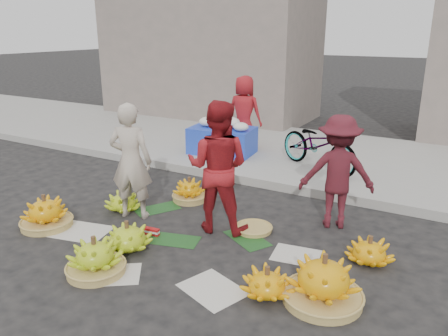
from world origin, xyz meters
The scene contains 23 objects.
ground centered at (0.00, 0.00, 0.00)m, with size 80.00×80.00×0.00m, color black.
curb centered at (0.00, 2.20, 0.07)m, with size 40.00×0.25×0.15m, color gray.
sidewalk centered at (0.00, 4.30, 0.06)m, with size 40.00×4.00×0.12m, color gray.
building_left centered at (-4.00, 7.20, 2.00)m, with size 6.00×3.00×4.00m, color gray.
newspaper_scatter centered at (0.00, -0.80, 0.00)m, with size 3.20×1.80×0.00m, color silver, non-canonical shape.
banana_leaves centered at (-0.10, 0.20, 0.00)m, with size 2.00×1.00×0.00m, color #164319, non-canonical shape.
banana_bunch_0 centered at (-1.84, -0.71, 0.20)m, with size 0.74×0.74×0.46m.
banana_bunch_1 centered at (-0.44, -0.67, 0.17)m, with size 0.65×0.65×0.38m.
banana_bunch_2 centered at (-0.39, -1.25, 0.19)m, with size 0.69×0.69×0.44m.
banana_bunch_3 centered at (1.43, -0.72, 0.14)m, with size 0.62×0.62×0.33m.
banana_bunch_4 centered at (1.94, -0.54, 0.23)m, with size 0.78×0.78×0.52m.
banana_bunch_5 centered at (2.18, 0.45, 0.14)m, with size 0.55×0.55×0.33m.
banana_bunch_6 centered at (-1.31, 0.22, 0.14)m, with size 0.56×0.56×0.33m.
banana_bunch_7 centered at (-0.67, 1.03, 0.16)m, with size 0.53×0.53×0.38m.
basket_spare centered at (0.67, 0.55, 0.03)m, with size 0.48×0.48×0.06m, color #A58645.
incense_stack centered at (-0.44, -0.22, 0.05)m, with size 0.21×0.07×0.09m, color #B11214.
vendor_cream centered at (-1.04, 0.15, 0.82)m, with size 0.60×0.39×1.64m, color beige.
vendor_red centered at (0.22, 0.38, 0.87)m, with size 0.84×0.66×1.73m, color #A91A1D.
man_striped centered at (1.55, 1.25, 0.76)m, with size 0.99×0.57×1.53m, color maroon.
flower_table centered at (-1.36, 3.29, 0.43)m, with size 1.36×0.93×0.74m.
grey_bucket centered at (-1.93, 3.05, 0.29)m, with size 0.30×0.30×0.34m, color gray.
flower_vendor centered at (-1.17, 3.88, 0.89)m, with size 0.75×0.49×1.53m, color #A91A1D.
bicycle centered at (0.68, 3.22, 0.58)m, with size 1.76×0.61×0.92m, color gray.
Camera 1 is at (2.92, -4.25, 2.58)m, focal length 35.00 mm.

